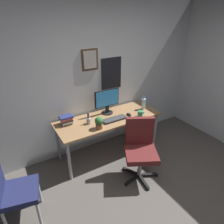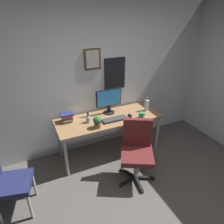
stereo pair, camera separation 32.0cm
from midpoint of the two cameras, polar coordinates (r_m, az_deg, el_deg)
wall_back at (r=3.46m, az=-1.12°, el=9.72°), size 4.40×0.10×2.60m
desk at (r=3.39m, az=2.00°, el=-2.76°), size 1.80×0.65×0.72m
office_chair at (r=3.00m, az=10.27°, el=-10.31°), size 0.62×0.62×0.95m
side_chair at (r=2.75m, az=-25.14°, el=-17.62°), size 0.51×0.50×0.88m
monitor at (r=3.41m, az=1.75°, el=3.33°), size 0.46×0.20×0.43m
keyboard at (r=3.27m, az=3.51°, el=-2.18°), size 0.43×0.15×0.03m
computer_mouse at (r=3.41m, az=7.93°, el=-1.03°), size 0.06×0.11×0.04m
water_bottle at (r=3.63m, az=12.41°, el=1.87°), size 0.07×0.07×0.25m
coffee_mug_near at (r=3.38m, az=11.18°, el=-1.00°), size 0.13×0.09×0.10m
potted_plant at (r=3.02m, az=-1.22°, el=-2.86°), size 0.13×0.13×0.19m
pen_cup at (r=3.19m, az=-4.00°, el=-2.19°), size 0.07×0.07×0.20m
book_stack_left at (r=3.25m, az=-10.12°, el=-1.61°), size 0.20×0.17×0.14m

